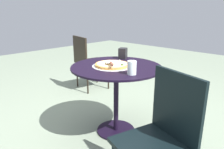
{
  "coord_description": "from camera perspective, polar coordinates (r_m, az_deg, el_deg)",
  "views": [
    {
      "loc": [
        -1.33,
        1.44,
        1.23
      ],
      "look_at": [
        0.02,
        0.04,
        0.63
      ],
      "focal_mm": 33.59,
      "sensor_mm": 36.0,
      "label": 1
    }
  ],
  "objects": [
    {
      "name": "ground_plane",
      "position": [
        2.32,
        1.07,
        -15.04
      ],
      "size": [
        10.0,
        10.0,
        0.0
      ],
      "primitive_type": "plane",
      "color": "gray"
    },
    {
      "name": "patio_table",
      "position": [
        2.07,
        1.15,
        -1.63
      ],
      "size": [
        0.88,
        0.88,
        0.72
      ],
      "color": "black",
      "rests_on": "ground"
    },
    {
      "name": "pizza_on_tray",
      "position": [
        2.01,
        0.02,
        2.63
      ],
      "size": [
        0.38,
        0.38,
        0.05
      ],
      "color": "silver",
      "rests_on": "patio_table"
    },
    {
      "name": "pizza_server",
      "position": [
        1.93,
        -0.34,
        3.17
      ],
      "size": [
        0.19,
        0.17,
        0.02
      ],
      "color": "silver",
      "rests_on": "pizza_on_tray"
    },
    {
      "name": "drinking_cup",
      "position": [
        1.76,
        5.41,
        1.86
      ],
      "size": [
        0.08,
        0.08,
        0.12
      ],
      "primitive_type": "cylinder",
      "color": "white",
      "rests_on": "patio_table"
    },
    {
      "name": "napkin_dispenser",
      "position": [
        2.34,
        2.98,
        5.78
      ],
      "size": [
        0.11,
        0.12,
        0.12
      ],
      "primitive_type": "cube",
      "rotation": [
        0.0,
        0.0,
        5.15
      ],
      "color": "black",
      "rests_on": "patio_table"
    },
    {
      "name": "patio_chair_near",
      "position": [
        3.34,
        -6.66,
        4.27
      ],
      "size": [
        0.52,
        0.52,
        0.86
      ],
      "color": "black",
      "rests_on": "ground"
    },
    {
      "name": "patio_chair_far",
      "position": [
        1.39,
        13.28,
        -15.04
      ],
      "size": [
        0.49,
        0.49,
        0.88
      ],
      "color": "black",
      "rests_on": "ground"
    }
  ]
}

